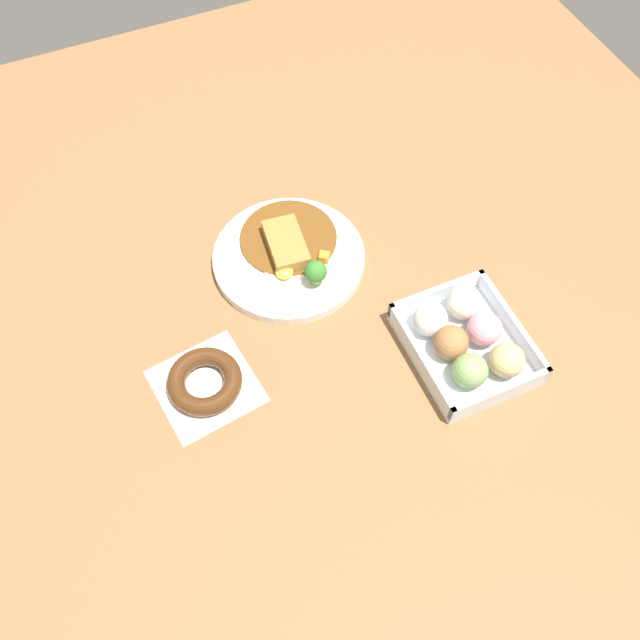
# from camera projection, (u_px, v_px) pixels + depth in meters

# --- Properties ---
(ground_plane) EXTENTS (1.60, 1.60, 0.00)m
(ground_plane) POSITION_uv_depth(u_px,v_px,m) (327.00, 296.00, 1.15)
(ground_plane) COLOR brown
(curry_plate) EXTENTS (0.25, 0.25, 0.07)m
(curry_plate) POSITION_uv_depth(u_px,v_px,m) (289.00, 256.00, 1.17)
(curry_plate) COLOR white
(curry_plate) RESTS_ON ground_plane
(donut_box) EXTENTS (0.20, 0.17, 0.07)m
(donut_box) POSITION_uv_depth(u_px,v_px,m) (467.00, 341.00, 1.07)
(donut_box) COLOR silver
(donut_box) RESTS_ON ground_plane
(chocolate_ring_donut) EXTENTS (0.16, 0.16, 0.03)m
(chocolate_ring_donut) POSITION_uv_depth(u_px,v_px,m) (205.00, 382.00, 1.05)
(chocolate_ring_donut) COLOR white
(chocolate_ring_donut) RESTS_ON ground_plane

